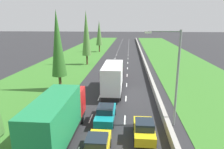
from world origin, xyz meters
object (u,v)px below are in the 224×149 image
at_px(yellow_hatchback_centre_lane, 98,146).
at_px(street_light_mast, 174,72).
at_px(teal_sedan_centre_lane, 106,113).
at_px(white_box_truck_centre_lane, 113,77).
at_px(green_box_truck_left_lane, 58,118).
at_px(poplar_tree_second, 58,44).
at_px(yellow_hatchback_right_lane, 144,129).
at_px(poplar_tree_fourth, 99,33).
at_px(poplar_tree_third, 86,33).
at_px(maroon_hatchback_centre_lane, 118,71).

distance_m(yellow_hatchback_centre_lane, street_light_mast, 9.30).
relative_size(yellow_hatchback_centre_lane, teal_sedan_centre_lane, 0.87).
relative_size(white_box_truck_centre_lane, green_box_truck_left_lane, 1.00).
xyz_separation_m(white_box_truck_centre_lane, poplar_tree_second, (-7.68, 0.35, 4.52)).
bearing_deg(yellow_hatchback_right_lane, poplar_tree_fourth, 102.25).
distance_m(white_box_truck_centre_lane, yellow_hatchback_right_lane, 12.18).
height_order(poplar_tree_fourth, street_light_mast, poplar_tree_fourth).
bearing_deg(yellow_hatchback_right_lane, poplar_tree_second, 133.17).
bearing_deg(poplar_tree_fourth, green_box_truck_left_lane, -85.41).
relative_size(green_box_truck_left_lane, street_light_mast, 1.04).
bearing_deg(poplar_tree_second, teal_sedan_centre_lane, -49.84).
bearing_deg(poplar_tree_third, poplar_tree_fourth, 90.35).
bearing_deg(poplar_tree_third, street_light_mast, -63.84).
bearing_deg(green_box_truck_left_lane, street_light_mast, 21.88).
relative_size(green_box_truck_left_lane, poplar_tree_fourth, 0.94).
xyz_separation_m(white_box_truck_centre_lane, poplar_tree_fourth, (-7.64, 39.77, 3.87)).
xyz_separation_m(maroon_hatchback_centre_lane, poplar_tree_third, (-7.71, 9.69, 6.27)).
relative_size(maroon_hatchback_centre_lane, street_light_mast, 0.43).
height_order(maroon_hatchback_centre_lane, poplar_tree_fourth, poplar_tree_fourth).
distance_m(poplar_tree_second, poplar_tree_fourth, 39.42).
bearing_deg(white_box_truck_centre_lane, maroon_hatchback_centre_lane, 88.74).
relative_size(teal_sedan_centre_lane, white_box_truck_centre_lane, 0.48).
xyz_separation_m(white_box_truck_centre_lane, street_light_mast, (6.19, -8.98, 3.05)).
bearing_deg(yellow_hatchback_centre_lane, yellow_hatchback_right_lane, 37.61).
height_order(yellow_hatchback_centre_lane, street_light_mast, street_light_mast).
bearing_deg(maroon_hatchback_centre_lane, street_light_mast, -71.78).
distance_m(poplar_tree_third, street_light_mast, 31.12).
bearing_deg(poplar_tree_third, green_box_truck_left_lane, -82.65).
bearing_deg(poplar_tree_second, white_box_truck_centre_lane, -2.62).
xyz_separation_m(maroon_hatchback_centre_lane, street_light_mast, (5.99, -18.19, 4.40)).
distance_m(green_box_truck_left_lane, poplar_tree_fourth, 52.91).
bearing_deg(white_box_truck_centre_lane, poplar_tree_fourth, 100.87).
relative_size(maroon_hatchback_centre_lane, poplar_tree_third, 0.32).
bearing_deg(white_box_truck_centre_lane, yellow_hatchback_right_lane, -73.12).
bearing_deg(green_box_truck_left_lane, poplar_tree_third, 97.35).
xyz_separation_m(yellow_hatchback_right_lane, poplar_tree_third, (-11.02, 30.49, 6.27)).
bearing_deg(teal_sedan_centre_lane, yellow_hatchback_centre_lane, -89.59).
height_order(yellow_hatchback_right_lane, green_box_truck_left_lane, green_box_truck_left_lane).
xyz_separation_m(maroon_hatchback_centre_lane, poplar_tree_fourth, (-7.84, 30.56, 5.22)).
xyz_separation_m(yellow_hatchback_right_lane, street_light_mast, (2.67, 2.61, 4.40)).
bearing_deg(maroon_hatchback_centre_lane, white_box_truck_centre_lane, -91.26).
bearing_deg(yellow_hatchback_right_lane, poplar_tree_third, 109.88).
height_order(green_box_truck_left_lane, street_light_mast, street_light_mast).
xyz_separation_m(maroon_hatchback_centre_lane, poplar_tree_second, (-7.88, -8.86, 5.87)).
distance_m(green_box_truck_left_lane, poplar_tree_second, 14.58).
xyz_separation_m(teal_sedan_centre_lane, yellow_hatchback_right_lane, (3.58, -2.91, 0.02)).
bearing_deg(poplar_tree_third, maroon_hatchback_centre_lane, -51.50).
bearing_deg(poplar_tree_fourth, poplar_tree_third, -89.65).
bearing_deg(yellow_hatchback_right_lane, white_box_truck_centre_lane, 106.88).
distance_m(white_box_truck_centre_lane, poplar_tree_fourth, 40.68).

